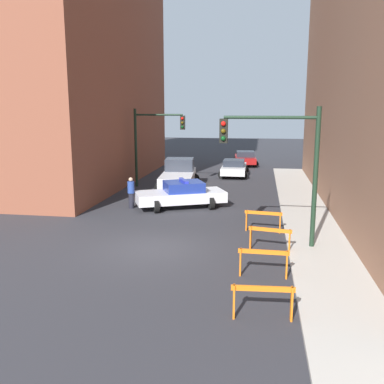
% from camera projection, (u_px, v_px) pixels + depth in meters
% --- Properties ---
extents(ground_plane, '(120.00, 120.00, 0.00)m').
position_uv_depth(ground_plane, '(154.00, 249.00, 16.26)').
color(ground_plane, '#2D2D33').
extents(sidewalk_right, '(2.40, 44.00, 0.12)m').
position_uv_depth(sidewalk_right, '(323.00, 256.00, 15.28)').
color(sidewalk_right, '#B2ADA3').
rests_on(sidewalk_right, ground_plane).
extents(building_corner_left, '(14.00, 20.00, 24.88)m').
position_uv_depth(building_corner_left, '(31.00, 1.00, 29.27)').
color(building_corner_left, brown).
rests_on(building_corner_left, ground_plane).
extents(traffic_light_near, '(3.64, 0.35, 5.20)m').
position_uv_depth(traffic_light_near, '(284.00, 156.00, 15.70)').
color(traffic_light_near, black).
rests_on(traffic_light_near, sidewalk_right).
extents(traffic_light_far, '(3.44, 0.35, 5.20)m').
position_uv_depth(traffic_light_far, '(152.00, 136.00, 28.30)').
color(traffic_light_far, black).
rests_on(traffic_light_far, ground_plane).
extents(police_car, '(5.05, 3.60, 1.52)m').
position_uv_depth(police_car, '(181.00, 194.00, 22.80)').
color(police_car, white).
rests_on(police_car, ground_plane).
extents(white_truck, '(2.97, 5.56, 1.90)m').
position_uv_depth(white_truck, '(179.00, 175.00, 28.14)').
color(white_truck, silver).
rests_on(white_truck, ground_plane).
extents(parked_car_near, '(2.30, 4.32, 1.31)m').
position_uv_depth(parked_car_near, '(234.00, 168.00, 33.23)').
color(parked_car_near, silver).
rests_on(parked_car_near, ground_plane).
extents(parked_car_mid, '(2.51, 4.44, 1.31)m').
position_uv_depth(parked_car_mid, '(245.00, 158.00, 39.54)').
color(parked_car_mid, maroon).
rests_on(parked_car_mid, ground_plane).
extents(pedestrian_crossing, '(0.41, 0.41, 1.66)m').
position_uv_depth(pedestrian_crossing, '(131.00, 192.00, 22.63)').
color(pedestrian_crossing, black).
rests_on(pedestrian_crossing, ground_plane).
extents(barrier_front, '(1.60, 0.26, 0.90)m').
position_uv_depth(barrier_front, '(263.00, 297.00, 10.72)').
color(barrier_front, orange).
rests_on(barrier_front, ground_plane).
extents(barrier_mid, '(1.60, 0.18, 0.90)m').
position_uv_depth(barrier_mid, '(263.00, 258.00, 13.42)').
color(barrier_mid, orange).
rests_on(barrier_mid, ground_plane).
extents(barrier_back, '(1.58, 0.42, 0.90)m').
position_uv_depth(barrier_back, '(270.00, 235.00, 15.84)').
color(barrier_back, orange).
rests_on(barrier_back, ground_plane).
extents(barrier_corner, '(1.59, 0.33, 0.90)m').
position_uv_depth(barrier_corner, '(263.00, 218.00, 18.36)').
color(barrier_corner, orange).
rests_on(barrier_corner, ground_plane).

